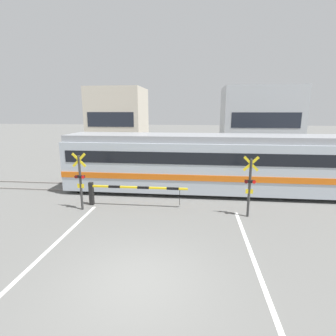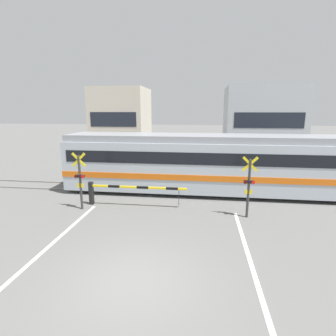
{
  "view_description": "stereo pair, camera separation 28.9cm",
  "coord_description": "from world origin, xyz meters",
  "px_view_note": "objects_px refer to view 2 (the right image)",
  "views": [
    {
      "loc": [
        1.53,
        -6.3,
        4.68
      ],
      "look_at": [
        0.0,
        7.55,
        1.6
      ],
      "focal_mm": 28.0,
      "sensor_mm": 36.0,
      "label": 1
    },
    {
      "loc": [
        1.82,
        -6.27,
        4.68
      ],
      "look_at": [
        0.0,
        7.55,
        1.6
      ],
      "focal_mm": 28.0,
      "sensor_mm": 36.0,
      "label": 2
    }
  ],
  "objects_px": {
    "crossing_signal_right": "(249,184)",
    "pedestrian": "(161,156)",
    "crossing_signal_left": "(80,179)",
    "crossing_barrier_far": "(208,167)",
    "commuter_train": "(205,162)",
    "crossing_barrier_near": "(118,190)"
  },
  "relations": [
    {
      "from": "crossing_barrier_far",
      "to": "crossing_signal_right",
      "type": "bearing_deg",
      "value": -76.46
    },
    {
      "from": "crossing_barrier_near",
      "to": "crossing_barrier_far",
      "type": "height_order",
      "value": "same"
    },
    {
      "from": "crossing_signal_right",
      "to": "pedestrian",
      "type": "bearing_deg",
      "value": 119.71
    },
    {
      "from": "commuter_train",
      "to": "crossing_barrier_near",
      "type": "xyz_separation_m",
      "value": [
        -4.3,
        -2.79,
        -0.98
      ]
    },
    {
      "from": "crossing_signal_left",
      "to": "pedestrian",
      "type": "relative_size",
      "value": 1.54
    },
    {
      "from": "pedestrian",
      "to": "crossing_signal_left",
      "type": "bearing_deg",
      "value": -104.39
    },
    {
      "from": "commuter_train",
      "to": "pedestrian",
      "type": "xyz_separation_m",
      "value": [
        -3.48,
        5.91,
        -0.74
      ]
    },
    {
      "from": "crossing_signal_left",
      "to": "crossing_signal_right",
      "type": "height_order",
      "value": "same"
    },
    {
      "from": "commuter_train",
      "to": "crossing_barrier_near",
      "type": "distance_m",
      "value": 5.22
    },
    {
      "from": "crossing_signal_left",
      "to": "crossing_signal_right",
      "type": "bearing_deg",
      "value": 0.0
    },
    {
      "from": "crossing_signal_right",
      "to": "pedestrian",
      "type": "height_order",
      "value": "crossing_signal_right"
    },
    {
      "from": "crossing_signal_right",
      "to": "crossing_signal_left",
      "type": "bearing_deg",
      "value": 180.0
    },
    {
      "from": "crossing_barrier_far",
      "to": "crossing_signal_right",
      "type": "xyz_separation_m",
      "value": [
        1.59,
        -6.61,
        0.71
      ]
    },
    {
      "from": "crossing_signal_left",
      "to": "pedestrian",
      "type": "bearing_deg",
      "value": 75.61
    },
    {
      "from": "commuter_train",
      "to": "crossing_barrier_near",
      "type": "relative_size",
      "value": 3.23
    },
    {
      "from": "crossing_barrier_near",
      "to": "crossing_signal_left",
      "type": "distance_m",
      "value": 1.87
    },
    {
      "from": "crossing_barrier_far",
      "to": "crossing_signal_left",
      "type": "distance_m",
      "value": 9.07
    },
    {
      "from": "crossing_barrier_near",
      "to": "crossing_signal_right",
      "type": "xyz_separation_m",
      "value": [
        6.17,
        -0.69,
        0.71
      ]
    },
    {
      "from": "crossing_barrier_near",
      "to": "crossing_signal_right",
      "type": "height_order",
      "value": "crossing_signal_right"
    },
    {
      "from": "crossing_signal_left",
      "to": "crossing_signal_right",
      "type": "relative_size",
      "value": 1.0
    },
    {
      "from": "crossing_barrier_far",
      "to": "pedestrian",
      "type": "distance_m",
      "value": 4.68
    },
    {
      "from": "crossing_barrier_far",
      "to": "crossing_signal_right",
      "type": "relative_size",
      "value": 1.79
    }
  ]
}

